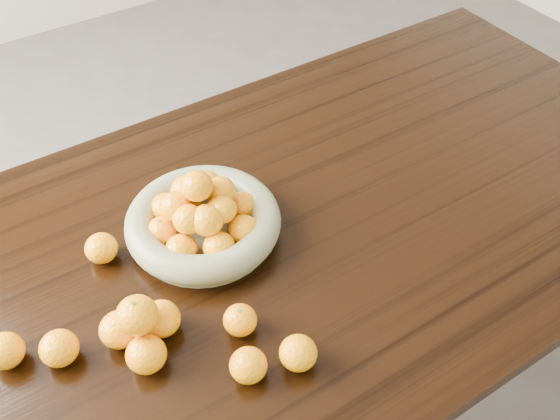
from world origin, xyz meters
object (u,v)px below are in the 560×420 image
dining_table (286,253)px  orange_pyramid (141,329)px  fruit_bowl (203,219)px  loose_orange_0 (240,320)px

dining_table → orange_pyramid: bearing=-163.9°
dining_table → fruit_bowl: size_ratio=6.27×
fruit_bowl → orange_pyramid: 0.28m
dining_table → loose_orange_0: size_ratio=32.34×
dining_table → fruit_bowl: fruit_bowl is taller
dining_table → orange_pyramid: orange_pyramid is taller
dining_table → orange_pyramid: 0.41m
fruit_bowl → loose_orange_0: (-0.05, -0.24, -0.02)m
fruit_bowl → loose_orange_0: bearing=-102.7°
orange_pyramid → dining_table: bearing=16.1°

